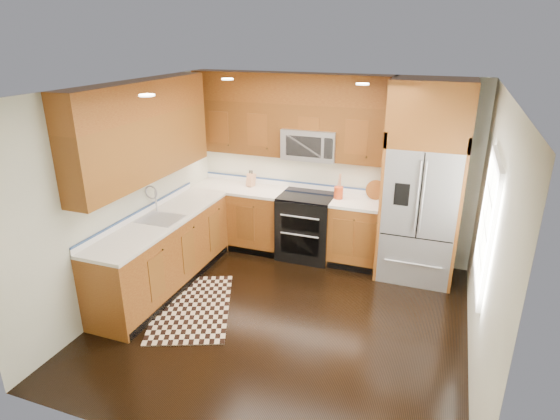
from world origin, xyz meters
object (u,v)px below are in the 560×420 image
(range, at_px, (306,226))
(refrigerator, at_px, (423,183))
(utensil_crock, at_px, (339,190))
(knife_block, at_px, (251,180))
(rug, at_px, (192,307))

(range, bearing_deg, refrigerator, -1.40)
(refrigerator, height_order, utensil_crock, refrigerator)
(range, distance_m, refrigerator, 1.76)
(range, relative_size, refrigerator, 0.36)
(refrigerator, bearing_deg, range, 178.60)
(refrigerator, xyz_separation_m, utensil_crock, (-1.11, 0.08, -0.24))
(knife_block, distance_m, utensil_crock, 1.37)
(rug, distance_m, utensil_crock, 2.51)
(rug, relative_size, utensil_crock, 4.13)
(range, xyz_separation_m, utensil_crock, (0.44, 0.04, 0.59))
(knife_block, xyz_separation_m, utensil_crock, (1.36, -0.10, 0.02))
(refrigerator, relative_size, utensil_crock, 7.30)
(range, height_order, rug, range)
(refrigerator, relative_size, rug, 1.77)
(knife_block, bearing_deg, range, -8.38)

